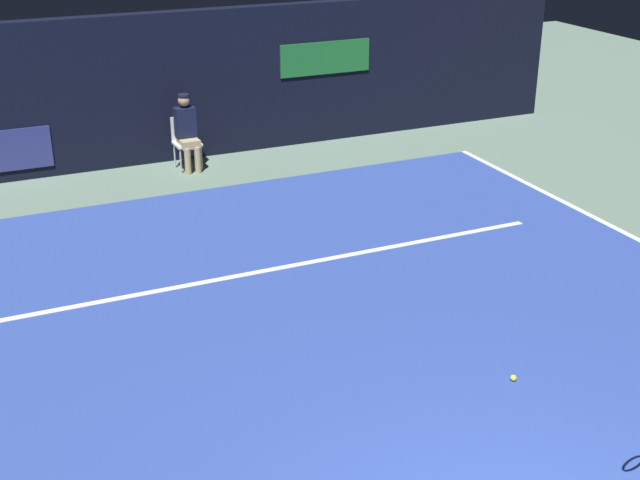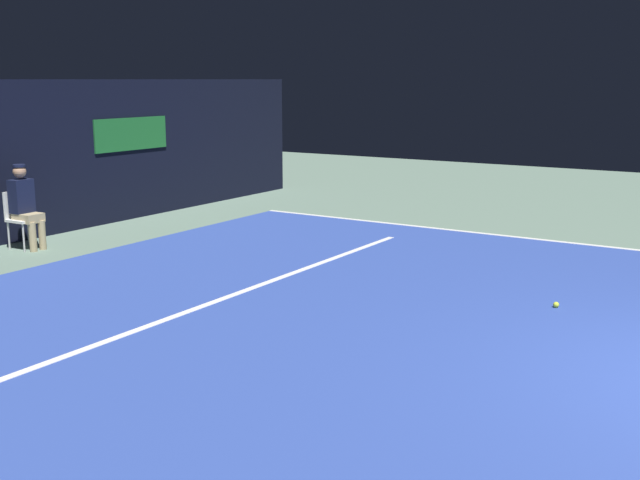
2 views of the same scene
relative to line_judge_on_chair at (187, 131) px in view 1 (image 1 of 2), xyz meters
The scene contains 6 objects.
ground_plane 6.26m from the line_judge_on_chair, 93.81° to the right, with size 32.63×32.63×0.00m, color slate.
court_surface 6.26m from the line_judge_on_chair, 93.81° to the right, with size 10.77×10.16×0.01m, color #2D479E.
line_service 4.50m from the line_judge_on_chair, 95.34° to the right, with size 8.40×0.10×0.01m, color white.
back_wall 1.04m from the line_judge_on_chair, 119.91° to the left, with size 16.43×0.33×2.60m.
line_judge_on_chair is the anchor object (origin of this frame).
tennis_ball 8.03m from the line_judge_on_chair, 81.84° to the right, with size 0.07×0.07×0.07m, color #CCE033.
Camera 1 is at (-3.34, -3.68, 4.86)m, focal length 48.34 mm.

